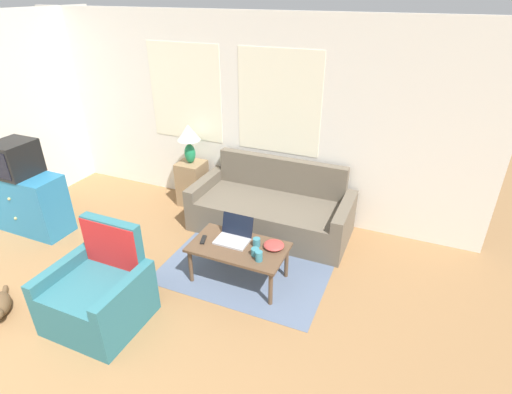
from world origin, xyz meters
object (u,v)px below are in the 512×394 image
coffee_table (239,250)px  table_lamp (189,137)px  tv_remote (203,240)px  cup_white (259,256)px  cup_navy (255,252)px  cat_black (0,305)px  cup_yellow (257,242)px  snack_bowl (274,245)px  laptop (234,235)px  armchair (101,294)px  couch (272,210)px  television (15,158)px

coffee_table → table_lamp: bearing=136.2°
table_lamp → coffee_table: table_lamp is taller
coffee_table → tv_remote: bearing=-172.3°
cup_white → cup_navy: bearing=134.7°
cup_navy → cup_white: size_ratio=0.79×
cup_white → cat_black: (-2.21, -1.24, -0.38)m
coffee_table → cup_yellow: (0.17, 0.08, 0.09)m
snack_bowl → tv_remote: bearing=-166.7°
laptop → coffee_table: bearing=-44.5°
armchair → cup_white: size_ratio=8.93×
coffee_table → tv_remote: 0.40m
tv_remote → cat_black: 2.05m
cup_navy → coffee_table: bearing=161.7°
coffee_table → cat_black: (-1.92, -1.39, -0.28)m
couch → cat_black: (-1.86, -2.51, -0.16)m
couch → coffee_table: 1.13m
armchair → cat_black: bearing=-159.7°
cat_black → television: bearing=172.3°
coffee_table → cup_yellow: bearing=24.9°
cup_white → cat_black: cup_white is taller
couch → tv_remote: bearing=-106.1°
cat_black → armchair: bearing=63.9°
laptop → cup_white: size_ratio=3.34×
table_lamp → snack_bowl: (1.71, -1.18, -0.56)m
cup_navy → tv_remote: 0.61m
cup_navy → laptop: bearing=152.1°
cup_yellow → cat_black: size_ratio=0.20×
table_lamp → cat_black: (-0.56, -2.69, -0.92)m
couch → table_lamp: bearing=172.3°
coffee_table → tv_remote: tv_remote is taller
couch → cup_yellow: size_ratio=22.18×
television → table_lamp: size_ratio=0.85×
coffee_table → cup_white: (0.29, -0.14, 0.10)m
table_lamp → snack_bowl: size_ratio=2.52×
couch → table_lamp: size_ratio=3.68×
television → cup_white: (3.21, -0.01, -0.52)m
television → table_lamp: bearing=42.7°
couch → tv_remote: size_ratio=12.95×
tv_remote → couch: bearing=73.9°
television → snack_bowl: television is taller
cup_yellow → snack_bowl: (0.18, 0.04, -0.02)m
couch → cup_white: 1.33m
coffee_table → cup_white: cup_white is taller
cup_navy → cup_yellow: size_ratio=0.92×
snack_bowl → couch: bearing=111.8°
television → coffee_table: (2.92, 0.14, -0.62)m
armchair → cup_yellow: 1.59m
tv_remote → cup_navy: bearing=-1.9°
laptop → cup_white: 0.46m
cup_navy → television: bearing=-178.8°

